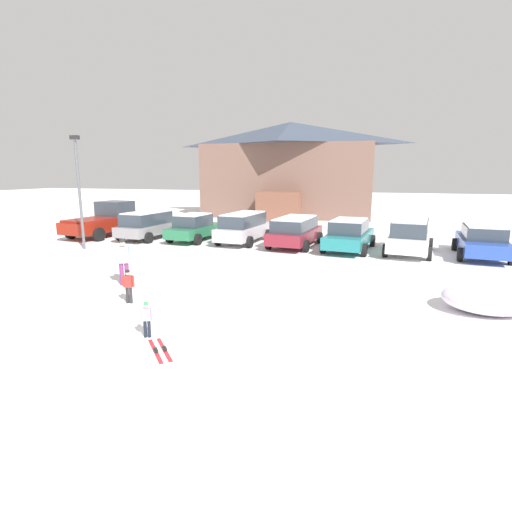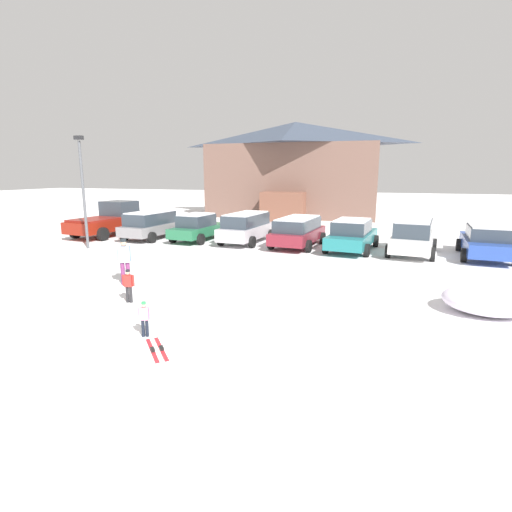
# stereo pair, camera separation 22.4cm
# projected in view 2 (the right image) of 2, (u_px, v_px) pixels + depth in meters

# --- Properties ---
(ground) EXTENTS (160.00, 160.00, 0.00)m
(ground) POSITION_uv_depth(u_px,v_px,m) (115.00, 369.00, 8.20)
(ground) COLOR white
(ski_lodge) EXTENTS (15.93, 10.44, 8.53)m
(ski_lodge) POSITION_uv_depth(u_px,v_px,m) (295.00, 169.00, 37.24)
(ski_lodge) COLOR brown
(ski_lodge) RESTS_ON ground
(parked_grey_wagon) EXTENTS (2.42, 4.29, 1.67)m
(parked_grey_wagon) POSITION_uv_depth(u_px,v_px,m) (151.00, 224.00, 24.29)
(parked_grey_wagon) COLOR gray
(parked_grey_wagon) RESTS_ON ground
(parked_green_coupe) EXTENTS (2.31, 4.32, 1.61)m
(parked_green_coupe) POSITION_uv_depth(u_px,v_px,m) (198.00, 227.00, 23.65)
(parked_green_coupe) COLOR #246B44
(parked_green_coupe) RESTS_ON ground
(parked_silver_wagon) EXTENTS (2.35, 4.67, 1.73)m
(parked_silver_wagon) POSITION_uv_depth(u_px,v_px,m) (247.00, 227.00, 22.87)
(parked_silver_wagon) COLOR silver
(parked_silver_wagon) RESTS_ON ground
(parked_maroon_van) EXTENTS (2.55, 4.79, 1.61)m
(parked_maroon_van) POSITION_uv_depth(u_px,v_px,m) (298.00, 231.00, 21.72)
(parked_maroon_van) COLOR maroon
(parked_maroon_van) RESTS_ON ground
(parked_teal_hatchback) EXTENTS (2.59, 4.94, 1.63)m
(parked_teal_hatchback) POSITION_uv_depth(u_px,v_px,m) (352.00, 235.00, 20.63)
(parked_teal_hatchback) COLOR #20787B
(parked_teal_hatchback) RESTS_ON ground
(parked_white_suv) EXTENTS (2.54, 4.73, 1.74)m
(parked_white_suv) POSITION_uv_depth(u_px,v_px,m) (413.00, 236.00, 19.63)
(parked_white_suv) COLOR white
(parked_white_suv) RESTS_ON ground
(parked_blue_hatchback) EXTENTS (2.47, 4.76, 1.58)m
(parked_blue_hatchback) POSITION_uv_depth(u_px,v_px,m) (486.00, 241.00, 18.73)
(parked_blue_hatchback) COLOR #27459E
(parked_blue_hatchback) RESTS_ON ground
(pickup_truck) EXTENTS (2.87, 5.58, 2.15)m
(pickup_truck) POSITION_uv_depth(u_px,v_px,m) (111.00, 220.00, 25.66)
(pickup_truck) COLOR maroon
(pickup_truck) RESTS_ON ground
(skier_child_in_pink_snowsuit) EXTENTS (0.31, 0.20, 0.89)m
(skier_child_in_pink_snowsuit) POSITION_uv_depth(u_px,v_px,m) (144.00, 317.00, 9.73)
(skier_child_in_pink_snowsuit) COLOR black
(skier_child_in_pink_snowsuit) RESTS_ON ground
(skier_child_in_red_jacket) EXTENTS (0.38, 0.20, 1.05)m
(skier_child_in_red_jacket) POSITION_uv_depth(u_px,v_px,m) (128.00, 284.00, 12.31)
(skier_child_in_red_jacket) COLOR #27272A
(skier_child_in_red_jacket) RESTS_ON ground
(skier_adult_in_blue_parka) EXTENTS (0.55, 0.41, 1.67)m
(skier_adult_in_blue_parka) POSITION_uv_depth(u_px,v_px,m) (125.00, 259.00, 14.26)
(skier_adult_in_blue_parka) COLOR #732E5F
(skier_adult_in_blue_parka) RESTS_ON ground
(pair_of_skis) EXTENTS (1.11, 1.18, 0.08)m
(pair_of_skis) POSITION_uv_depth(u_px,v_px,m) (157.00, 349.00, 9.07)
(pair_of_skis) COLOR red
(pair_of_skis) RESTS_ON ground
(lamp_post) EXTENTS (0.44, 0.24, 5.80)m
(lamp_post) POSITION_uv_depth(u_px,v_px,m) (83.00, 187.00, 20.68)
(lamp_post) COLOR #515459
(lamp_post) RESTS_ON ground
(plowed_snow_pile) EXTENTS (2.45, 1.96, 0.77)m
(plowed_snow_pile) POSITION_uv_depth(u_px,v_px,m) (488.00, 300.00, 11.39)
(plowed_snow_pile) COLOR white
(plowed_snow_pile) RESTS_ON ground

